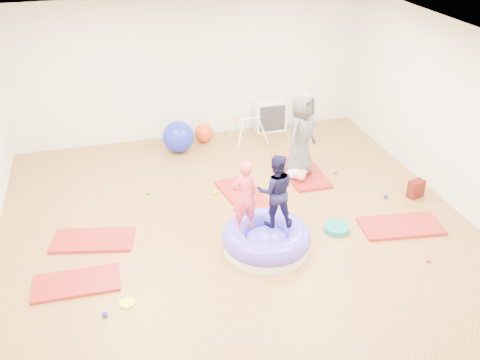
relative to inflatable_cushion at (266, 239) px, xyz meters
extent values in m
cube|color=#A76D3A|center=(-0.26, 0.18, -0.15)|extent=(7.00, 8.00, 0.01)
cube|color=white|center=(-0.26, 0.18, 2.65)|extent=(7.00, 8.00, 0.01)
cube|color=beige|center=(-0.26, 4.18, 1.25)|extent=(7.00, 0.01, 2.80)
cube|color=beige|center=(3.24, 0.18, 1.25)|extent=(0.01, 8.00, 2.80)
cube|color=red|center=(-2.62, -0.10, -0.13)|extent=(1.11, 0.57, 0.05)
cube|color=red|center=(-2.38, 0.82, -0.13)|extent=(1.26, 0.82, 0.05)
cube|color=red|center=(0.09, 1.50, -0.13)|extent=(0.76, 1.24, 0.05)
cube|color=red|center=(2.13, -0.04, -0.13)|extent=(1.28, 0.76, 0.05)
cube|color=red|center=(1.33, 1.96, -0.13)|extent=(0.66, 1.29, 0.05)
cylinder|color=white|center=(0.00, 0.00, -0.09)|extent=(1.22, 1.22, 0.14)
torus|color=#5644D7|center=(0.00, 0.00, 0.04)|extent=(1.26, 1.26, 0.34)
ellipsoid|color=#5644D7|center=(0.00, 0.00, -0.04)|extent=(0.67, 0.67, 0.30)
imported|color=#E14150|center=(-0.30, 0.12, 0.74)|extent=(0.43, 0.32, 1.06)
imported|color=black|center=(0.15, 0.12, 0.75)|extent=(0.59, 0.50, 1.09)
imported|color=#545454|center=(1.22, 1.91, 0.66)|extent=(0.88, 0.84, 1.51)
ellipsoid|color=#BDECFE|center=(1.13, 1.76, 0.01)|extent=(0.38, 0.24, 0.22)
sphere|color=#F09277|center=(1.13, 1.59, 0.03)|extent=(0.18, 0.18, 0.18)
sphere|color=green|center=(0.02, 2.08, -0.12)|extent=(0.07, 0.07, 0.07)
sphere|color=#EEF800|center=(-0.37, 1.68, -0.12)|extent=(0.07, 0.07, 0.07)
sphere|color=#EA2E56|center=(1.90, 1.81, -0.12)|extent=(0.07, 0.07, 0.07)
sphere|color=#1627B7|center=(2.33, 0.80, -0.12)|extent=(0.07, 0.07, 0.07)
sphere|color=#EA2E56|center=(2.06, -0.89, -0.12)|extent=(0.07, 0.07, 0.07)
sphere|color=#1627B7|center=(-2.30, -0.80, -0.12)|extent=(0.07, 0.07, 0.07)
sphere|color=green|center=(-1.45, 1.97, -0.12)|extent=(0.07, 0.07, 0.07)
sphere|color=#1627B7|center=(-0.67, 3.46, 0.15)|extent=(0.61, 0.61, 0.61)
sphere|color=#D74214|center=(-0.10, 3.78, 0.03)|extent=(0.37, 0.37, 0.37)
cylinder|color=white|center=(0.54, 3.33, 0.12)|extent=(0.19, 0.20, 0.51)
cylinder|color=white|center=(0.54, 3.76, 0.12)|extent=(0.19, 0.20, 0.51)
cylinder|color=white|center=(1.01, 3.33, 0.12)|extent=(0.19, 0.20, 0.51)
cylinder|color=white|center=(1.01, 3.76, 0.12)|extent=(0.19, 0.20, 0.51)
cylinder|color=white|center=(0.77, 3.54, 0.34)|extent=(0.49, 0.03, 0.03)
sphere|color=#EA2E56|center=(0.53, 3.54, 0.34)|extent=(0.06, 0.06, 0.06)
sphere|color=#1627B7|center=(1.02, 3.54, 0.34)|extent=(0.06, 0.06, 0.06)
cube|color=white|center=(1.36, 3.98, 0.16)|extent=(0.64, 0.31, 0.64)
cube|color=#313131|center=(1.36, 3.83, 0.16)|extent=(0.55, 0.02, 0.55)
cube|color=white|center=(1.36, 3.93, 0.16)|extent=(0.02, 0.22, 0.56)
cube|color=white|center=(1.36, 3.93, 0.16)|extent=(0.56, 0.22, 0.02)
cylinder|color=#137B78|center=(1.15, 0.14, -0.11)|extent=(0.39, 0.39, 0.09)
cube|color=maroon|center=(2.83, 0.71, 0.00)|extent=(0.30, 0.23, 0.30)
cylinder|color=#EEF800|center=(-2.02, -0.65, -0.14)|extent=(0.19, 0.19, 0.03)
camera|label=1|loc=(-2.01, -5.88, 4.41)|focal=40.00mm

